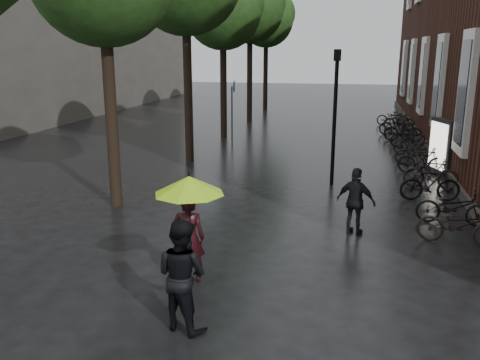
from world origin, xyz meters
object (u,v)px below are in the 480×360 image
(pedestrian_walking, at_px, (356,202))
(lamp_post, at_px, (335,104))
(parked_bicycles, at_px, (414,148))
(person_black, at_px, (182,275))
(ad_lightbox, at_px, (442,147))
(person_burgundy, at_px, (188,238))

(pedestrian_walking, bearing_deg, lamp_post, -59.59)
(parked_bicycles, xyz_separation_m, lamp_post, (-2.95, -4.41, 2.09))
(person_black, xyz_separation_m, parked_bicycles, (4.84, 13.70, -0.41))
(ad_lightbox, xyz_separation_m, lamp_post, (-3.60, -2.11, 1.60))
(person_burgundy, bearing_deg, parked_bicycles, -123.74)
(person_black, height_order, pedestrian_walking, person_black)
(lamp_post, bearing_deg, ad_lightbox, 30.36)
(person_burgundy, xyz_separation_m, pedestrian_walking, (3.03, 3.22, -0.05))
(pedestrian_walking, relative_size, ad_lightbox, 0.82)
(parked_bicycles, height_order, lamp_post, lamp_post)
(person_burgundy, bearing_deg, ad_lightbox, -131.35)
(person_burgundy, distance_m, parked_bicycles, 13.19)
(person_burgundy, relative_size, person_black, 0.95)
(pedestrian_walking, bearing_deg, ad_lightbox, -92.48)
(pedestrian_walking, distance_m, parked_bicycles, 9.15)
(person_burgundy, bearing_deg, pedestrian_walking, -143.53)
(pedestrian_walking, relative_size, lamp_post, 0.38)
(pedestrian_walking, height_order, parked_bicycles, pedestrian_walking)
(person_black, height_order, lamp_post, lamp_post)
(person_black, xyz_separation_m, pedestrian_walking, (2.61, 4.83, -0.09))
(person_black, relative_size, ad_lightbox, 0.92)
(pedestrian_walking, distance_m, ad_lightbox, 7.18)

